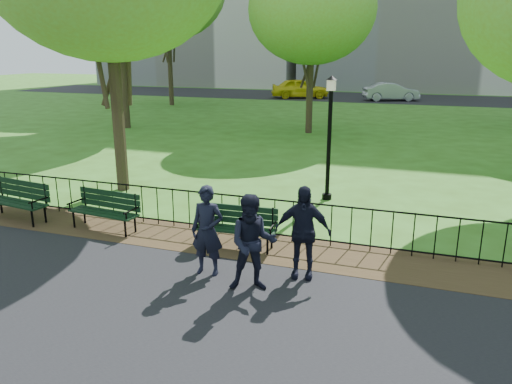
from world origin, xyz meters
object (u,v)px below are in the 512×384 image
(park_bench_left_b, at_px, (18,196))
(person_left, at_px, (207,231))
(tree_far_c, at_px, (312,9))
(person_mid, at_px, (253,243))
(person_right, at_px, (302,232))
(taxi, at_px, (300,88))
(lamppost, at_px, (329,134))
(sedan_silver, at_px, (391,92))
(park_bench_main, at_px, (222,220))
(park_bench_left_a, at_px, (106,206))

(park_bench_left_b, distance_m, person_left, 5.61)
(tree_far_c, bearing_deg, person_mid, -79.74)
(person_right, bearing_deg, taxi, 95.86)
(lamppost, bearing_deg, sedan_silver, 91.32)
(park_bench_main, distance_m, person_left, 1.31)
(park_bench_left_a, bearing_deg, sedan_silver, 88.87)
(lamppost, distance_m, person_left, 5.48)
(tree_far_c, relative_size, taxi, 1.75)
(person_left, distance_m, person_right, 1.67)
(taxi, xyz_separation_m, sedan_silver, (7.16, 0.27, -0.10))
(tree_far_c, height_order, sedan_silver, tree_far_c)
(park_bench_main, xyz_separation_m, sedan_silver, (0.71, 31.59, 0.12))
(park_bench_left_a, xyz_separation_m, park_bench_left_b, (-2.36, -0.11, 0.04))
(person_right, bearing_deg, tree_far_c, 94.40)
(lamppost, bearing_deg, park_bench_left_b, -148.30)
(park_bench_main, bearing_deg, person_right, -26.52)
(park_bench_left_b, relative_size, taxi, 0.39)
(person_left, xyz_separation_m, taxi, (-6.71, 32.58, -0.03))
(tree_far_c, bearing_deg, sedan_silver, 81.90)
(park_bench_left_a, distance_m, lamppost, 5.87)
(lamppost, bearing_deg, person_left, -101.53)
(park_bench_left_b, relative_size, lamppost, 0.56)
(park_bench_left_a, height_order, taxi, taxi)
(tree_far_c, relative_size, person_mid, 4.91)
(park_bench_left_a, height_order, person_left, person_left)
(lamppost, bearing_deg, taxi, 105.93)
(park_bench_main, height_order, park_bench_left_b, park_bench_left_b)
(park_bench_left_a, bearing_deg, person_mid, -16.99)
(taxi, bearing_deg, park_bench_left_a, 165.94)
(park_bench_left_b, xyz_separation_m, lamppost, (6.54, 4.04, 1.20))
(lamppost, relative_size, sedan_silver, 0.78)
(person_left, xyz_separation_m, sedan_silver, (0.44, 32.85, -0.12))
(park_bench_main, relative_size, person_left, 1.01)
(park_bench_left_b, bearing_deg, lamppost, 39.39)
(park_bench_left_a, xyz_separation_m, lamppost, (4.18, 3.93, 1.23))
(park_bench_left_a, distance_m, person_left, 3.40)
(park_bench_left_b, height_order, person_left, person_left)
(park_bench_left_b, xyz_separation_m, taxi, (-1.25, 31.33, 0.22))
(lamppost, xyz_separation_m, sedan_silver, (-0.63, 27.56, -1.07))
(park_bench_main, bearing_deg, park_bench_left_a, 175.21)
(person_right, bearing_deg, person_mid, -139.69)
(park_bench_main, bearing_deg, person_left, -80.96)
(park_bench_left_a, relative_size, lamppost, 0.52)
(tree_far_c, xyz_separation_m, taxi, (-4.74, 16.70, -4.82))
(person_left, height_order, person_right, person_right)
(lamppost, height_order, sedan_silver, lamppost)
(park_bench_left_a, xyz_separation_m, tree_far_c, (1.13, 14.52, 5.08))
(person_mid, bearing_deg, park_bench_left_a, 138.01)
(lamppost, relative_size, person_left, 2.00)
(person_mid, bearing_deg, lamppost, 69.08)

